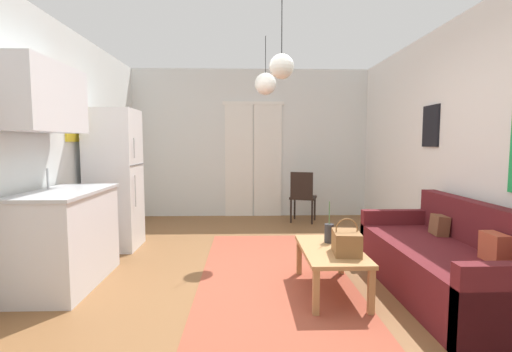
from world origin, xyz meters
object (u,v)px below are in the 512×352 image
refrigerator (114,179)px  couch (450,265)px  handbag (346,242)px  bamboo_vase (329,233)px  pendant_lamp_far (265,84)px  coffee_table (331,254)px  accent_chair (303,194)px  pendant_lamp_near (282,66)px

refrigerator → couch: bearing=-24.7°
couch → refrigerator: (-3.52, 1.62, 0.62)m
couch → handbag: bearing=-175.9°
bamboo_vase → pendant_lamp_far: 2.15m
coffee_table → accent_chair: accent_chair is taller
accent_chair → pendant_lamp_near: pendant_lamp_near is taller
handbag → pendant_lamp_far: (-0.61, 1.68, 1.60)m
handbag → refrigerator: refrigerator is taller
pendant_lamp_near → pendant_lamp_far: bearing=91.5°
coffee_table → accent_chair: (0.20, 2.96, 0.13)m
handbag → coffee_table: bearing=119.7°
handbag → couch: bearing=4.1°
refrigerator → accent_chair: bearing=28.4°
couch → pendant_lamp_far: size_ratio=2.67×
couch → pendant_lamp_far: (-1.57, 1.61, 1.84)m
couch → coffee_table: size_ratio=1.98×
bamboo_vase → handbag: (0.07, -0.36, 0.01)m
pendant_lamp_near → pendant_lamp_far: 1.65m
couch → handbag: 0.99m
handbag → accent_chair: size_ratio=0.37×
coffee_table → pendant_lamp_far: bearing=108.9°
bamboo_vase → refrigerator: bearing=152.0°
handbag → pendant_lamp_far: 2.40m
refrigerator → accent_chair: (2.67, 1.44, -0.41)m
refrigerator → pendant_lamp_far: pendant_lamp_far is taller
bamboo_vase → refrigerator: refrigerator is taller
couch → pendant_lamp_far: 2.90m
bamboo_vase → pendant_lamp_far: (-0.54, 1.31, 1.61)m
accent_chair → handbag: bearing=106.2°
pendant_lamp_far → refrigerator: bearing=179.7°
handbag → accent_chair: bearing=88.0°
handbag → pendant_lamp_near: (-0.57, 0.03, 1.48)m
pendant_lamp_near → handbag: bearing=-2.6°
bamboo_vase → pendant_lamp_far: size_ratio=0.54×
couch → pendant_lamp_near: bearing=-178.4°
couch → pendant_lamp_far: bearing=134.3°
pendant_lamp_far → pendant_lamp_near: bearing=-88.5°
refrigerator → handbag: bearing=-33.4°
couch → accent_chair: size_ratio=2.24×
accent_chair → pendant_lamp_far: 2.30m
pendant_lamp_far → accent_chair: bearing=63.7°
coffee_table → bamboo_vase: bamboo_vase is taller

